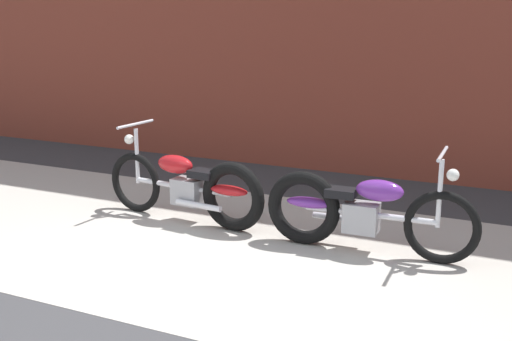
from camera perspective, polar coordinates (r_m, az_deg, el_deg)
name	(u,v)px	position (r m, az deg, el deg)	size (l,w,h in m)	color
ground_plane	(105,318)	(4.95, -13.48, -12.78)	(80.00, 80.00, 0.00)	#38383A
sidewalk_slab	(217,242)	(6.28, -3.52, -6.47)	(36.00, 3.50, 0.01)	#B2ADA3
motorcycle_red	(194,187)	(6.76, -5.63, -1.50)	(2.01, 0.58, 1.03)	black
motorcycle_purple	(353,211)	(6.01, 8.77, -3.59)	(2.01, 0.58, 1.03)	black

